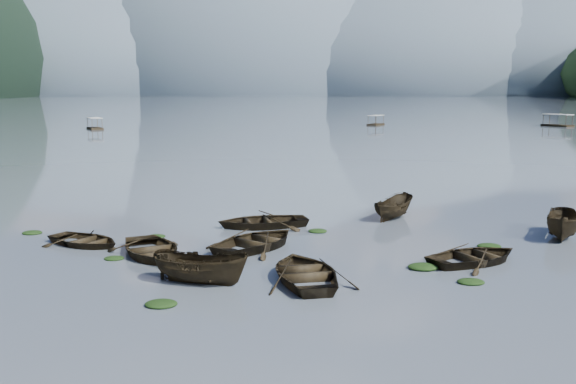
{
  "coord_description": "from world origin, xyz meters",
  "views": [
    {
      "loc": [
        0.1,
        -21.51,
        7.39
      ],
      "look_at": [
        0.0,
        12.0,
        2.0
      ],
      "focal_mm": 40.0,
      "sensor_mm": 36.0,
      "label": 1
    }
  ],
  "objects_px": {
    "rowboat_0": "(151,256)",
    "pontoon_centre": "(376,125)",
    "rowboat_3": "(305,280)",
    "pontoon_left": "(95,129)"
  },
  "relations": [
    {
      "from": "rowboat_0",
      "to": "pontoon_left",
      "type": "xyz_separation_m",
      "value": [
        -30.03,
        91.45,
        0.0
      ]
    },
    {
      "from": "rowboat_0",
      "to": "pontoon_centre",
      "type": "bearing_deg",
      "value": 51.95
    },
    {
      "from": "pontoon_centre",
      "to": "pontoon_left",
      "type": "bearing_deg",
      "value": -137.85
    },
    {
      "from": "rowboat_3",
      "to": "pontoon_centre",
      "type": "height_order",
      "value": "pontoon_centre"
    },
    {
      "from": "rowboat_0",
      "to": "rowboat_3",
      "type": "bearing_deg",
      "value": -53.25
    },
    {
      "from": "rowboat_0",
      "to": "pontoon_centre",
      "type": "distance_m",
      "value": 108.05
    },
    {
      "from": "rowboat_3",
      "to": "pontoon_left",
      "type": "height_order",
      "value": "pontoon_left"
    },
    {
      "from": "pontoon_centre",
      "to": "rowboat_0",
      "type": "bearing_deg",
      "value": -75.1
    },
    {
      "from": "rowboat_3",
      "to": "pontoon_left",
      "type": "xyz_separation_m",
      "value": [
        -36.87,
        95.1,
        0.0
      ]
    },
    {
      "from": "rowboat_0",
      "to": "pontoon_centre",
      "type": "height_order",
      "value": "pontoon_centre"
    }
  ]
}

